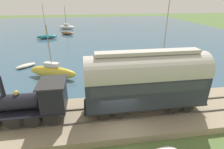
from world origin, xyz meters
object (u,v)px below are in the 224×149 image
at_px(sailboat_teal, 47,36).
at_px(passenger_coach, 146,79).
at_px(rowboat_off_pier, 159,81).
at_px(steam_locomotive, 39,99).
at_px(rowboat_far_out, 26,66).
at_px(sailboat_red, 162,63).
at_px(sailboat_white, 67,27).
at_px(sailboat_brown, 67,33).
at_px(sailboat_yellow, 53,72).

bearing_deg(sailboat_teal, passenger_coach, -164.34).
bearing_deg(rowboat_off_pier, steam_locomotive, 170.42).
bearing_deg(rowboat_off_pier, rowboat_far_out, 119.88).
bearing_deg(sailboat_red, rowboat_off_pier, 129.77).
bearing_deg(passenger_coach, sailboat_white, 12.23).
height_order(sailboat_teal, sailboat_brown, sailboat_teal).
relative_size(sailboat_white, rowboat_far_out, 1.97).
relative_size(steam_locomotive, sailboat_brown, 0.71).
xyz_separation_m(sailboat_white, rowboat_off_pier, (-39.79, -13.60, -0.42)).
bearing_deg(steam_locomotive, sailboat_red, -52.66).
distance_m(sailboat_white, sailboat_brown, 9.42).
bearing_deg(rowboat_off_pier, sailboat_red, 27.71).
bearing_deg(rowboat_off_pier, passenger_coach, -159.41).
bearing_deg(passenger_coach, sailboat_yellow, 43.24).
distance_m(sailboat_teal, sailboat_white, 14.14).
relative_size(steam_locomotive, rowboat_far_out, 1.93).
bearing_deg(passenger_coach, rowboat_off_pier, -33.16).
relative_size(steam_locomotive, passenger_coach, 0.56).
xyz_separation_m(steam_locomotive, sailboat_yellow, (8.80, 0.62, -1.51)).
bearing_deg(sailboat_teal, sailboat_white, -20.56).
relative_size(sailboat_teal, rowboat_far_out, 2.92).
bearing_deg(steam_locomotive, sailboat_teal, 9.91).
bearing_deg(sailboat_white, sailboat_yellow, -161.46).
relative_size(sailboat_white, sailboat_brown, 0.72).
xyz_separation_m(rowboat_far_out, rowboat_off_pier, (-7.20, -16.26, -0.03)).
xyz_separation_m(sailboat_white, sailboat_brown, (-9.38, -0.90, -0.14)).
height_order(passenger_coach, sailboat_white, passenger_coach).
distance_m(sailboat_teal, sailboat_brown, 6.08).
bearing_deg(sailboat_teal, sailboat_yellow, -174.79).
height_order(sailboat_white, rowboat_far_out, sailboat_white).
distance_m(sailboat_teal, rowboat_far_out, 18.87).
bearing_deg(sailboat_teal, sailboat_brown, -51.07).
height_order(passenger_coach, sailboat_yellow, sailboat_yellow).
height_order(sailboat_brown, rowboat_off_pier, sailboat_brown).
distance_m(rowboat_far_out, rowboat_off_pier, 17.78).
height_order(sailboat_teal, rowboat_off_pier, sailboat_teal).
relative_size(sailboat_red, sailboat_teal, 1.12).
xyz_separation_m(sailboat_red, rowboat_off_pier, (-4.73, 2.31, -0.30)).
distance_m(sailboat_red, rowboat_off_pier, 5.27).
distance_m(passenger_coach, sailboat_brown, 37.33).
distance_m(passenger_coach, sailboat_red, 12.39).
height_order(sailboat_red, sailboat_yellow, sailboat_red).
height_order(passenger_coach, rowboat_far_out, passenger_coach).
relative_size(sailboat_yellow, sailboat_white, 1.18).
height_order(steam_locomotive, sailboat_red, sailboat_red).
distance_m(sailboat_teal, rowboat_off_pier, 31.07).
bearing_deg(sailboat_yellow, passenger_coach, -113.26).
height_order(sailboat_yellow, rowboat_off_pier, sailboat_yellow).
height_order(sailboat_red, rowboat_off_pier, sailboat_red).
distance_m(steam_locomotive, rowboat_far_out, 13.96).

